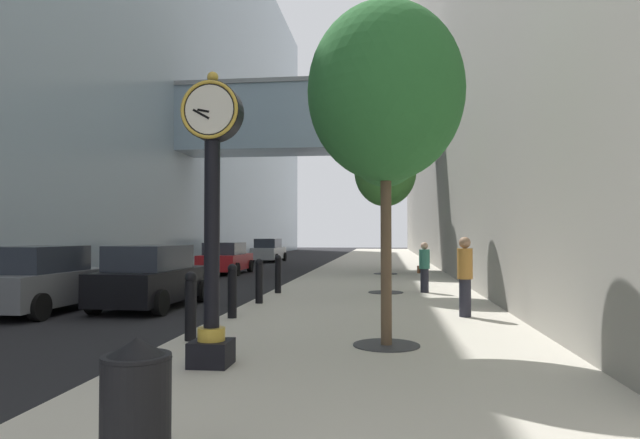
{
  "coord_description": "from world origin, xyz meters",
  "views": [
    {
      "loc": [
        3.69,
        -1.72,
        1.97
      ],
      "look_at": [
        0.98,
        20.97,
        2.6
      ],
      "focal_mm": 30.71,
      "sensor_mm": 36.0,
      "label": 1
    }
  ],
  "objects_px": {
    "bollard_fifth": "(259,280)",
    "street_tree_mid_near": "(385,143)",
    "street_clock": "(212,204)",
    "bollard_third": "(191,305)",
    "bollard_sixth": "(278,273)",
    "car_silver_far": "(269,251)",
    "pedestrian_walking": "(424,266)",
    "car_red_mid": "(225,259)",
    "car_grey_trailing": "(40,280)",
    "pedestrian_by_clock": "(465,274)",
    "bollard_fourth": "(232,290)",
    "street_tree_near": "(386,93)",
    "trash_bin": "(136,406)",
    "street_tree_mid_far": "(385,171)",
    "car_black_near": "(152,278)"
  },
  "relations": [
    {
      "from": "street_clock",
      "to": "bollard_fifth",
      "type": "distance_m",
      "value": 7.15
    },
    {
      "from": "bollard_fifth",
      "to": "street_tree_mid_near",
      "type": "xyz_separation_m",
      "value": [
        3.36,
        3.09,
        4.12
      ]
    },
    {
      "from": "street_tree_mid_near",
      "to": "car_red_mid",
      "type": "relative_size",
      "value": 1.49
    },
    {
      "from": "street_clock",
      "to": "pedestrian_walking",
      "type": "xyz_separation_m",
      "value": [
        3.65,
        10.19,
        -1.43
      ]
    },
    {
      "from": "bollard_sixth",
      "to": "car_grey_trailing",
      "type": "bearing_deg",
      "value": -143.46
    },
    {
      "from": "bollard_third",
      "to": "trash_bin",
      "type": "xyz_separation_m",
      "value": [
        1.47,
        -5.19,
        -0.08
      ]
    },
    {
      "from": "pedestrian_by_clock",
      "to": "car_silver_far",
      "type": "xyz_separation_m",
      "value": [
        -10.18,
        26.52,
        -0.28
      ]
    },
    {
      "from": "bollard_sixth",
      "to": "street_tree_mid_near",
      "type": "distance_m",
      "value": 5.34
    },
    {
      "from": "bollard_fifth",
      "to": "street_clock",
      "type": "bearing_deg",
      "value": -82.34
    },
    {
      "from": "street_clock",
      "to": "trash_bin",
      "type": "distance_m",
      "value": 3.91
    },
    {
      "from": "bollard_sixth",
      "to": "car_silver_far",
      "type": "bearing_deg",
      "value": 102.92
    },
    {
      "from": "street_tree_mid_far",
      "to": "car_grey_trailing",
      "type": "xyz_separation_m",
      "value": [
        -8.7,
        -12.76,
        -4.13
      ]
    },
    {
      "from": "bollard_third",
      "to": "car_grey_trailing",
      "type": "relative_size",
      "value": 0.29
    },
    {
      "from": "pedestrian_walking",
      "to": "car_red_mid",
      "type": "bearing_deg",
      "value": 135.28
    },
    {
      "from": "street_tree_near",
      "to": "street_tree_mid_far",
      "type": "xyz_separation_m",
      "value": [
        -0.0,
        16.6,
        0.61
      ]
    },
    {
      "from": "street_clock",
      "to": "bollard_fourth",
      "type": "xyz_separation_m",
      "value": [
        -0.93,
        4.31,
        -1.64
      ]
    },
    {
      "from": "street_tree_near",
      "to": "street_tree_mid_far",
      "type": "bearing_deg",
      "value": 90.0
    },
    {
      "from": "bollard_third",
      "to": "bollard_sixth",
      "type": "xyz_separation_m",
      "value": [
        0.0,
        7.76,
        0.0
      ]
    },
    {
      "from": "car_grey_trailing",
      "to": "street_tree_mid_near",
      "type": "bearing_deg",
      "value": 27.14
    },
    {
      "from": "street_clock",
      "to": "bollard_third",
      "type": "xyz_separation_m",
      "value": [
        -0.93,
        1.73,
        -1.64
      ]
    },
    {
      "from": "bollard_sixth",
      "to": "street_tree_mid_near",
      "type": "relative_size",
      "value": 0.19
    },
    {
      "from": "bollard_sixth",
      "to": "pedestrian_walking",
      "type": "height_order",
      "value": "pedestrian_walking"
    },
    {
      "from": "bollard_fourth",
      "to": "street_tree_near",
      "type": "xyz_separation_m",
      "value": [
        3.36,
        -2.63,
        3.57
      ]
    },
    {
      "from": "street_tree_mid_far",
      "to": "car_grey_trailing",
      "type": "height_order",
      "value": "street_tree_mid_far"
    },
    {
      "from": "bollard_fifth",
      "to": "street_tree_mid_near",
      "type": "relative_size",
      "value": 0.19
    },
    {
      "from": "street_tree_mid_near",
      "to": "bollard_third",
      "type": "bearing_deg",
      "value": -112.13
    },
    {
      "from": "pedestrian_walking",
      "to": "car_red_mid",
      "type": "xyz_separation_m",
      "value": [
        -9.2,
        9.11,
        -0.2
      ]
    },
    {
      "from": "street_tree_mid_far",
      "to": "trash_bin",
      "type": "xyz_separation_m",
      "value": [
        -1.88,
        -21.75,
        -4.27
      ]
    },
    {
      "from": "bollard_sixth",
      "to": "pedestrian_by_clock",
      "type": "height_order",
      "value": "pedestrian_by_clock"
    },
    {
      "from": "bollard_fourth",
      "to": "pedestrian_walking",
      "type": "distance_m",
      "value": 7.45
    },
    {
      "from": "bollard_sixth",
      "to": "street_tree_mid_far",
      "type": "relative_size",
      "value": 0.18
    },
    {
      "from": "street_tree_mid_near",
      "to": "car_grey_trailing",
      "type": "bearing_deg",
      "value": -152.86
    },
    {
      "from": "street_tree_near",
      "to": "pedestrian_walking",
      "type": "relative_size",
      "value": 3.59
    },
    {
      "from": "bollard_sixth",
      "to": "car_red_mid",
      "type": "relative_size",
      "value": 0.29
    },
    {
      "from": "bollard_fifth",
      "to": "pedestrian_walking",
      "type": "xyz_separation_m",
      "value": [
        4.57,
        3.29,
        0.21
      ]
    },
    {
      "from": "street_tree_near",
      "to": "car_red_mid",
      "type": "relative_size",
      "value": 1.38
    },
    {
      "from": "bollard_fifth",
      "to": "car_red_mid",
      "type": "distance_m",
      "value": 13.23
    },
    {
      "from": "bollard_third",
      "to": "street_tree_mid_near",
      "type": "xyz_separation_m",
      "value": [
        3.36,
        8.26,
        4.12
      ]
    },
    {
      "from": "street_clock",
      "to": "bollard_sixth",
      "type": "xyz_separation_m",
      "value": [
        -0.93,
        9.49,
        -1.64
      ]
    },
    {
      "from": "car_black_near",
      "to": "trash_bin",
      "type": "bearing_deg",
      "value": -66.72
    },
    {
      "from": "trash_bin",
      "to": "car_red_mid",
      "type": "relative_size",
      "value": 0.25
    },
    {
      "from": "bollard_sixth",
      "to": "car_black_near",
      "type": "xyz_separation_m",
      "value": [
        -2.88,
        -2.84,
        0.05
      ]
    },
    {
      "from": "car_red_mid",
      "to": "car_silver_far",
      "type": "relative_size",
      "value": 0.98
    },
    {
      "from": "bollard_fourth",
      "to": "pedestrian_by_clock",
      "type": "distance_m",
      "value": 5.18
    },
    {
      "from": "bollard_fifth",
      "to": "car_grey_trailing",
      "type": "height_order",
      "value": "car_grey_trailing"
    },
    {
      "from": "street_tree_near",
      "to": "bollard_sixth",
      "type": "bearing_deg",
      "value": 113.3
    },
    {
      "from": "pedestrian_by_clock",
      "to": "car_silver_far",
      "type": "height_order",
      "value": "pedestrian_by_clock"
    },
    {
      "from": "bollard_sixth",
      "to": "street_tree_mid_near",
      "type": "xyz_separation_m",
      "value": [
        3.36,
        0.5,
        4.12
      ]
    },
    {
      "from": "street_tree_near",
      "to": "car_grey_trailing",
      "type": "distance_m",
      "value": 10.14
    },
    {
      "from": "bollard_sixth",
      "to": "street_tree_near",
      "type": "distance_m",
      "value": 9.21
    }
  ]
}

